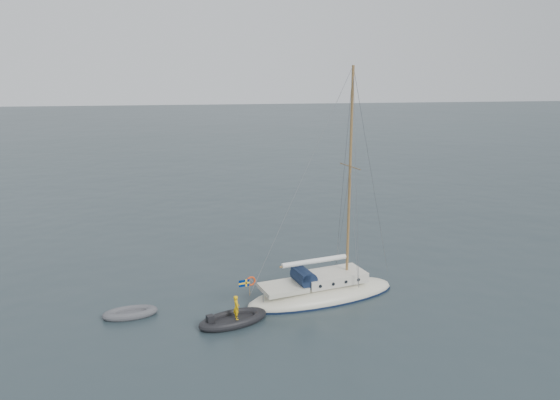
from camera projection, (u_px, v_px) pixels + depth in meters
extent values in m
plane|color=black|center=(297.00, 294.00, 29.32)|extent=(300.00, 300.00, 0.00)
ellipsoid|color=beige|center=(322.00, 295.00, 28.85)|extent=(8.37, 2.60, 1.39)
cube|color=silver|center=(334.00, 278.00, 28.72)|extent=(3.35, 1.77, 0.51)
cube|color=beige|center=(280.00, 284.00, 28.34)|extent=(2.23, 1.77, 0.23)
cylinder|color=#121E37|center=(302.00, 275.00, 28.41)|extent=(0.89, 1.53, 0.89)
cube|color=#121E37|center=(299.00, 272.00, 28.34)|extent=(0.42, 1.53, 0.37)
cylinder|color=olive|center=(353.00, 179.00, 27.57)|extent=(0.14, 0.14, 11.15)
cylinder|color=olive|center=(353.00, 168.00, 27.43)|extent=(0.05, 2.05, 0.05)
cylinder|color=olive|center=(314.00, 261.00, 28.32)|extent=(3.90, 0.09, 0.09)
cylinder|color=white|center=(314.00, 260.00, 28.31)|extent=(3.63, 0.26, 0.26)
cylinder|color=gray|center=(252.00, 278.00, 28.03)|extent=(0.04, 2.05, 0.04)
torus|color=red|center=(250.00, 274.00, 28.55)|extent=(0.50, 0.09, 0.50)
cylinder|color=olive|center=(245.00, 280.00, 28.00)|extent=(0.03, 0.03, 0.84)
cube|color=#00195A|center=(240.00, 275.00, 27.89)|extent=(0.56, 0.02, 0.35)
cube|color=yellow|center=(240.00, 275.00, 27.89)|extent=(0.58, 0.03, 0.08)
cube|color=yellow|center=(242.00, 275.00, 27.91)|extent=(0.08, 0.03, 0.37)
cylinder|color=black|center=(308.00, 273.00, 29.40)|extent=(0.17, 0.06, 0.17)
cylinder|color=black|center=(315.00, 286.00, 27.69)|extent=(0.17, 0.06, 0.17)
cylinder|color=black|center=(322.00, 272.00, 29.51)|extent=(0.17, 0.06, 0.17)
cylinder|color=black|center=(330.00, 285.00, 27.79)|extent=(0.17, 0.06, 0.17)
cylinder|color=black|center=(335.00, 271.00, 29.62)|extent=(0.17, 0.06, 0.17)
cylinder|color=black|center=(344.00, 284.00, 27.90)|extent=(0.17, 0.06, 0.17)
cylinder|color=black|center=(348.00, 271.00, 29.72)|extent=(0.17, 0.06, 0.17)
cylinder|color=black|center=(358.00, 283.00, 28.01)|extent=(0.17, 0.06, 0.17)
cube|color=#545559|center=(130.00, 314.00, 26.74)|extent=(1.62, 0.67, 0.10)
cube|color=black|center=(233.00, 320.00, 26.04)|extent=(2.18, 0.91, 0.11)
cube|color=black|center=(208.00, 317.00, 25.80)|extent=(0.32, 0.32, 0.55)
imported|color=#EDB10C|center=(237.00, 308.00, 25.91)|extent=(0.38, 0.49, 1.20)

